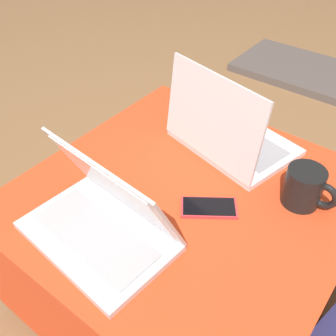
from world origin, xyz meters
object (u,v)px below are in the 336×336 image
at_px(laptop_far, 227,134).
at_px(cell_phone, 209,207).
at_px(laptop_near, 103,219).
at_px(coffee_mug, 305,187).

distance_m(laptop_far, cell_phone, 0.26).
height_order(laptop_near, coffee_mug, laptop_near).
relative_size(laptop_near, cell_phone, 2.36).
xyz_separation_m(laptop_far, coffee_mug, (0.27, -0.07, -0.00)).
xyz_separation_m(laptop_far, cell_phone, (0.09, -0.23, -0.05)).
bearing_deg(cell_phone, laptop_far, -13.94).
distance_m(laptop_near, laptop_far, 0.45).
height_order(laptop_far, coffee_mug, laptop_far).
relative_size(laptop_far, coffee_mug, 2.81).
xyz_separation_m(laptop_near, laptop_far, (0.06, 0.45, 0.01)).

